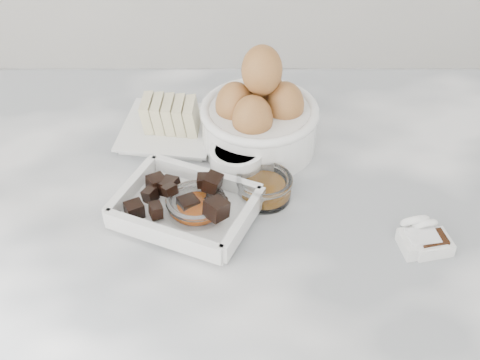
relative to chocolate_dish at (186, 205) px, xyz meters
name	(u,v)px	position (x,y,z in m)	size (l,w,h in m)	color
marble_slab	(226,225)	(0.06, 0.00, -0.04)	(1.20, 0.80, 0.04)	white
chocolate_dish	(186,205)	(0.00, 0.00, 0.00)	(0.23, 0.21, 0.05)	white
butter_plate	(167,122)	(-0.04, 0.20, 0.00)	(0.17, 0.17, 0.06)	white
sugar_ramekin	(237,161)	(0.07, 0.09, 0.00)	(0.08, 0.08, 0.05)	white
egg_bowl	(259,116)	(0.11, 0.16, 0.04)	(0.19, 0.19, 0.18)	white
honey_bowl	(264,187)	(0.11, 0.04, 0.00)	(0.08, 0.08, 0.04)	white
zest_bowl	(196,207)	(0.02, 0.00, 0.00)	(0.08, 0.08, 0.04)	white
vanilla_spoon	(429,239)	(0.33, -0.06, -0.01)	(0.06, 0.07, 0.04)	white
salt_spoon	(420,237)	(0.32, -0.06, -0.01)	(0.06, 0.07, 0.04)	white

